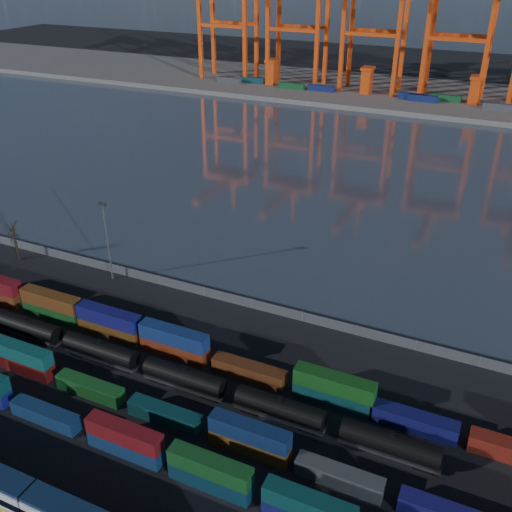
% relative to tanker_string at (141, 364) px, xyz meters
% --- Properties ---
extents(ground, '(700.00, 700.00, 0.00)m').
position_rel_tanker_string_xyz_m(ground, '(7.63, -4.04, -2.08)').
color(ground, black).
rests_on(ground, ground).
extents(harbor_water, '(700.00, 700.00, 0.00)m').
position_rel_tanker_string_xyz_m(harbor_water, '(7.63, 100.96, -2.07)').
color(harbor_water, '#343E4C').
rests_on(harbor_water, ground).
extents(far_quay, '(700.00, 70.00, 2.00)m').
position_rel_tanker_string_xyz_m(far_quay, '(7.63, 205.96, -1.08)').
color(far_quay, '#514F4C').
rests_on(far_quay, ground).
extents(container_row_south, '(138.48, 2.23, 4.74)m').
position_rel_tanker_string_xyz_m(container_row_south, '(7.94, -13.98, -0.26)').
color(container_row_south, '#3F4244').
rests_on(container_row_south, ground).
extents(container_row_mid, '(140.39, 2.26, 4.82)m').
position_rel_tanker_string_xyz_m(container_row_mid, '(4.31, -6.97, -0.12)').
color(container_row_mid, '#383B3C').
rests_on(container_row_mid, ground).
extents(container_row_north, '(140.84, 2.43, 5.18)m').
position_rel_tanker_string_xyz_m(container_row_north, '(2.88, 6.26, 0.12)').
color(container_row_north, navy).
rests_on(container_row_north, ground).
extents(tanker_string, '(91.01, 2.90, 4.15)m').
position_rel_tanker_string_xyz_m(tanker_string, '(0.00, 0.00, 0.00)').
color(tanker_string, black).
rests_on(tanker_string, ground).
extents(waterfront_fence, '(160.12, 0.12, 2.20)m').
position_rel_tanker_string_xyz_m(waterfront_fence, '(7.63, 23.96, -1.08)').
color(waterfront_fence, '#595B5E').
rests_on(waterfront_fence, ground).
extents(bare_tree, '(2.39, 2.46, 9.03)m').
position_rel_tanker_string_xyz_m(bare_tree, '(-45.39, 20.03, 2.47)').
color(bare_tree, black).
rests_on(bare_tree, ground).
extents(yard_light_mast, '(1.60, 0.40, 16.60)m').
position_rel_tanker_string_xyz_m(yard_light_mast, '(-22.37, 21.96, 7.21)').
color(yard_light_mast, slate).
rests_on(yard_light_mast, ground).
extents(quay_containers, '(172.58, 10.99, 2.60)m').
position_rel_tanker_string_xyz_m(quay_containers, '(-3.36, 191.42, 1.22)').
color(quay_containers, navy).
rests_on(quay_containers, far_quay).
extents(straddle_carriers, '(140.00, 7.00, 11.10)m').
position_rel_tanker_string_xyz_m(straddle_carriers, '(5.13, 195.96, 5.74)').
color(straddle_carriers, '#F14711').
rests_on(straddle_carriers, far_quay).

